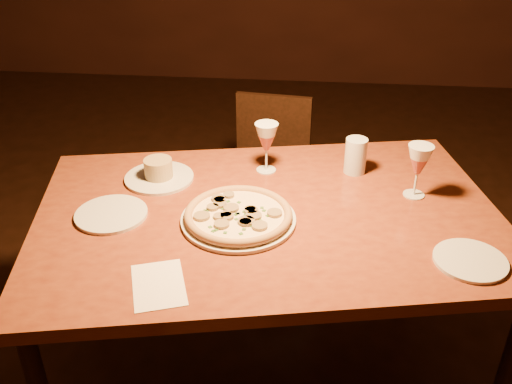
# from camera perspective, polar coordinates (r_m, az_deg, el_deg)

# --- Properties ---
(dining_table) EXTENTS (1.62, 1.21, 0.78)m
(dining_table) POSITION_cam_1_polar(r_m,az_deg,el_deg) (1.84, 1.23, -3.83)
(dining_table) COLOR brown
(dining_table) RESTS_ON floor
(chair_far) EXTENTS (0.41, 0.41, 0.77)m
(chair_far) POSITION_cam_1_polar(r_m,az_deg,el_deg) (2.82, 1.27, 2.48)
(chair_far) COLOR black
(chair_far) RESTS_ON floor
(pizza_plate) EXTENTS (0.36, 0.36, 0.04)m
(pizza_plate) POSITION_cam_1_polar(r_m,az_deg,el_deg) (1.75, -1.78, -2.37)
(pizza_plate) COLOR silver
(pizza_plate) RESTS_ON dining_table
(ramekin_saucer) EXTENTS (0.24, 0.24, 0.08)m
(ramekin_saucer) POSITION_cam_1_polar(r_m,az_deg,el_deg) (2.01, -9.70, 1.89)
(ramekin_saucer) COLOR silver
(ramekin_saucer) RESTS_ON dining_table
(wine_glass_far) EXTENTS (0.08, 0.08, 0.18)m
(wine_glass_far) POSITION_cam_1_polar(r_m,az_deg,el_deg) (2.01, 1.05, 4.46)
(wine_glass_far) COLOR #A34944
(wine_glass_far) RESTS_ON dining_table
(wine_glass_right) EXTENTS (0.08, 0.08, 0.18)m
(wine_glass_right) POSITION_cam_1_polar(r_m,az_deg,el_deg) (1.92, 15.84, 2.03)
(wine_glass_right) COLOR #A34944
(wine_glass_right) RESTS_ON dining_table
(water_tumbler) EXTENTS (0.08, 0.08, 0.13)m
(water_tumbler) POSITION_cam_1_polar(r_m,az_deg,el_deg) (2.04, 9.93, 3.59)
(water_tumbler) COLOR silver
(water_tumbler) RESTS_ON dining_table
(side_plate_left) EXTENTS (0.23, 0.23, 0.01)m
(side_plate_left) POSITION_cam_1_polar(r_m,az_deg,el_deg) (1.84, -14.27, -2.16)
(side_plate_left) COLOR silver
(side_plate_left) RESTS_ON dining_table
(side_plate_near) EXTENTS (0.20, 0.20, 0.01)m
(side_plate_near) POSITION_cam_1_polar(r_m,az_deg,el_deg) (1.70, 20.64, -6.43)
(side_plate_near) COLOR silver
(side_plate_near) RESTS_ON dining_table
(menu_card) EXTENTS (0.19, 0.23, 0.00)m
(menu_card) POSITION_cam_1_polar(r_m,az_deg,el_deg) (1.54, -9.72, -9.12)
(menu_card) COLOR white
(menu_card) RESTS_ON dining_table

